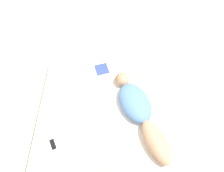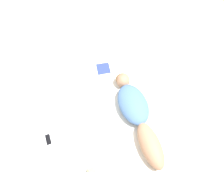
# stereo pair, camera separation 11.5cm
# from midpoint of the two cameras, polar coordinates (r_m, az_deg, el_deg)

# --- Properties ---
(ground_plane) EXTENTS (12.00, 12.00, 0.00)m
(ground_plane) POSITION_cam_midpoint_polar(r_m,az_deg,el_deg) (3.17, 1.17, -9.69)
(ground_plane) COLOR #B7A88E
(bed) EXTENTS (1.88, 2.03, 0.54)m
(bed) POSITION_cam_midpoint_polar(r_m,az_deg,el_deg) (2.92, 1.26, -7.76)
(bed) COLOR tan
(bed) RESTS_ON ground_plane
(person) EXTENTS (0.69, 1.21, 0.18)m
(person) POSITION_cam_midpoint_polar(r_m,az_deg,el_deg) (2.56, 7.84, -7.11)
(person) COLOR #A37556
(person) RESTS_ON bed
(open_magazine) EXTENTS (0.59, 0.41, 0.01)m
(open_magazine) POSITION_cam_midpoint_polar(r_m,az_deg,el_deg) (2.95, -3.64, 4.08)
(open_magazine) COLOR white
(open_magazine) RESTS_ON bed
(coffee_mug) EXTENTS (0.11, 0.08, 0.10)m
(coffee_mug) POSITION_cam_midpoint_polar(r_m,az_deg,el_deg) (2.39, -3.67, -21.67)
(coffee_mug) COLOR tan
(coffee_mug) RESTS_ON bed
(cell_phone) EXTENTS (0.12, 0.16, 0.01)m
(cell_phone) POSITION_cam_midpoint_polar(r_m,az_deg,el_deg) (2.60, -15.05, -13.40)
(cell_phone) COLOR silver
(cell_phone) RESTS_ON bed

